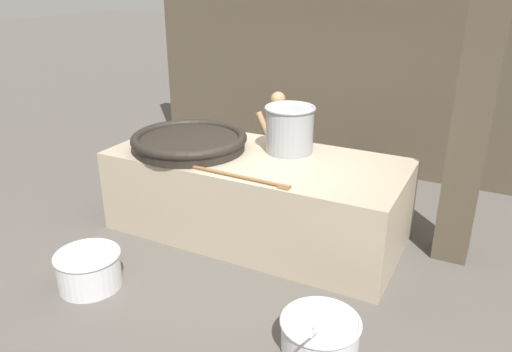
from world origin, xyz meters
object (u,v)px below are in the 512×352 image
(giant_wok_near, at_px, (189,141))
(prep_bowl_meat, at_px, (89,268))
(prep_bowl_vegetables, at_px, (320,333))
(cook, at_px, (277,139))
(stock_pot, at_px, (290,128))

(giant_wok_near, height_order, prep_bowl_meat, giant_wok_near)
(giant_wok_near, distance_m, prep_bowl_vegetables, 2.97)
(prep_bowl_meat, bearing_deg, giant_wok_near, 84.71)
(cook, xyz_separation_m, prep_bowl_vegetables, (1.82, -2.97, -0.66))
(giant_wok_near, height_order, prep_bowl_vegetables, giant_wok_near)
(stock_pot, bearing_deg, prep_bowl_meat, -120.65)
(giant_wok_near, xyz_separation_m, prep_bowl_vegetables, (2.36, -1.51, -0.97))
(stock_pot, relative_size, cook, 0.41)
(stock_pot, relative_size, prep_bowl_vegetables, 0.67)
(prep_bowl_meat, bearing_deg, cook, 77.61)
(giant_wok_near, xyz_separation_m, cook, (0.54, 1.46, -0.31))
(stock_pot, distance_m, cook, 1.25)
(cook, xyz_separation_m, prep_bowl_meat, (-0.70, -3.18, -0.62))
(giant_wok_near, height_order, stock_pot, stock_pot)
(stock_pot, height_order, prep_bowl_meat, stock_pot)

